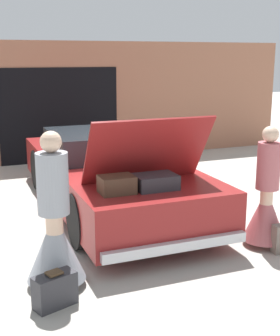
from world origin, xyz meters
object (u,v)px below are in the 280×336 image
car (109,173)px  person_left (55,233)px  suitcase_beside_left_person (55,290)px  person_right (266,204)px

car → person_left: bearing=-119.8°
car → suitcase_beside_left_person: 3.27m
suitcase_beside_left_person → car: bearing=62.3°
car → suitcase_beside_left_person: size_ratio=10.82×
person_left → suitcase_beside_left_person: 0.62m
person_left → person_right: size_ratio=1.07×
car → person_left: person_left is taller
car → person_left: size_ratio=2.97×
person_right → suitcase_beside_left_person: 2.99m
person_left → car: bearing=160.9°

